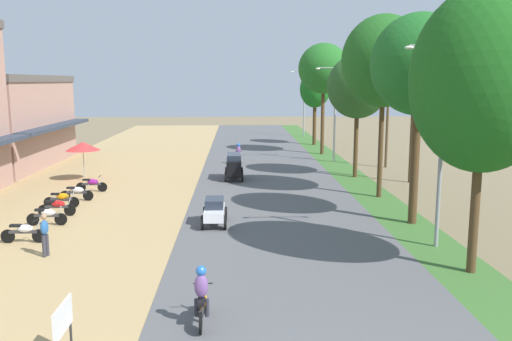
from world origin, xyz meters
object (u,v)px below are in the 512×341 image
parked_motorbike_third (57,206)px  parked_motorbike_fifth (77,192)px  streetlamp_near (442,132)px  car_van_black (234,165)px  parked_motorbike_sixth (92,184)px  vendor_umbrella (83,146)px  median_tree_fifth (324,69)px  street_signboard (63,323)px  median_tree_third (384,61)px  utility_pole_far (388,111)px  motorbike_ahead_second (239,154)px  pedestrian_on_shoulder (45,233)px  parked_motorbike_nearest (24,231)px  median_tree_nearest (484,80)px  parked_motorbike_fourth (62,198)px  streetlamp_mid (335,107)px  median_tree_sixth (315,90)px  car_sedan_white (214,210)px  utility_pole_near (413,102)px  streetlamp_far (304,98)px  median_tree_second (420,65)px  motorbike_foreground_rider (202,296)px  median_tree_fourth (358,87)px

parked_motorbike_third → parked_motorbike_fifth: size_ratio=1.00×
streetlamp_near → car_van_black: 17.20m
parked_motorbike_sixth → vendor_umbrella: vendor_umbrella is taller
median_tree_fifth → street_signboard: bearing=-107.8°
median_tree_third → utility_pole_far: (3.33, 10.69, -3.28)m
median_tree_fifth → motorbike_ahead_second: bearing=-142.0°
pedestrian_on_shoulder → parked_motorbike_third: bearing=104.1°
parked_motorbike_nearest → median_tree_fifth: size_ratio=0.19×
street_signboard → median_tree_third: size_ratio=0.15×
median_tree_nearest → streetlamp_near: size_ratio=1.20×
parked_motorbike_nearest → parked_motorbike_fourth: size_ratio=1.00×
streetlamp_mid → parked_motorbike_fifth: bearing=-140.0°
median_tree_sixth → median_tree_fifth: bearing=-92.5°
median_tree_sixth → streetlamp_near: streetlamp_near is taller
parked_motorbike_third → median_tree_sixth: bearing=60.2°
parked_motorbike_fifth → utility_pole_far: 23.13m
car_sedan_white → utility_pole_far: bearing=53.1°
median_tree_sixth → utility_pole_near: bearing=-80.9°
parked_motorbike_third → motorbike_ahead_second: (8.79, 15.97, 0.30)m
parked_motorbike_third → vendor_umbrella: bearing=97.8°
parked_motorbike_sixth → vendor_umbrella: 4.37m
pedestrian_on_shoulder → utility_pole_near: (18.26, 14.47, 4.22)m
parked_motorbike_fifth → parked_motorbike_sixth: bearing=85.6°
vendor_umbrella → streetlamp_near: 23.29m
parked_motorbike_sixth → car_sedan_white: car_sedan_white is taller
parked_motorbike_fourth → car_sedan_white: (7.94, -3.67, 0.19)m
parked_motorbike_sixth → car_sedan_white: bearing=-45.8°
parked_motorbike_nearest → motorbike_ahead_second: size_ratio=1.00×
streetlamp_far → motorbike_ahead_second: streetlamp_far is taller
car_van_black → median_tree_fifth: bearing=58.0°
median_tree_fifth → streetlamp_far: size_ratio=1.26×
motorbike_ahead_second → parked_motorbike_fourth: bearing=-122.6°
parked_motorbike_sixth → vendor_umbrella: size_ratio=0.71×
car_sedan_white → street_signboard: bearing=-103.5°
median_tree_second → motorbike_foreground_rider: median_tree_second is taller
median_tree_sixth → streetlamp_near: bearing=-90.1°
vendor_umbrella → motorbike_ahead_second: 12.09m
parked_motorbike_fifth → median_tree_sixth: bearing=57.0°
parked_motorbike_fourth → car_van_black: (8.78, 7.64, 0.47)m
car_sedan_white → streetlamp_near: bearing=-21.7°
parked_motorbike_nearest → median_tree_third: bearing=26.3°
parked_motorbike_fifth → median_tree_nearest: size_ratio=0.19×
utility_pole_near → motorbike_ahead_second: 14.08m
parked_motorbike_nearest → motorbike_ahead_second: motorbike_ahead_second is taller
parked_motorbike_third → parked_motorbike_nearest: bearing=-88.8°
car_sedan_white → parked_motorbike_fourth: bearing=155.2°
pedestrian_on_shoulder → streetlamp_near: (14.90, 0.69, 3.62)m
parked_motorbike_sixth → median_tree_third: median_tree_third is taller
median_tree_fourth → streetlamp_near: bearing=-90.7°
motorbike_ahead_second → median_tree_sixth: bearing=58.9°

